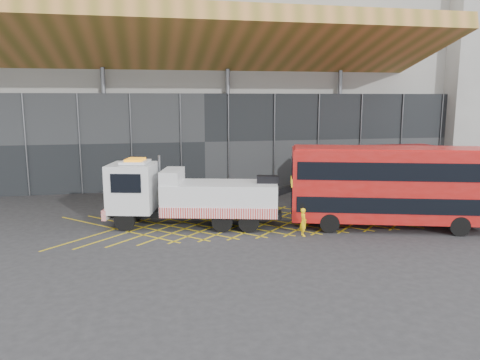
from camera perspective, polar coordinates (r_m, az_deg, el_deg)
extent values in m
plane|color=#272729|center=(28.76, -5.29, -5.43)|extent=(120.00, 120.00, 0.00)
cube|color=gold|center=(28.66, -14.92, -5.77)|extent=(7.16, 7.16, 0.01)
cube|color=gold|center=(28.66, -14.92, -5.77)|extent=(7.16, 7.16, 0.01)
cube|color=gold|center=(28.60, -11.70, -5.67)|extent=(7.16, 7.16, 0.01)
cube|color=gold|center=(28.60, -11.70, -5.67)|extent=(7.16, 7.16, 0.01)
cube|color=gold|center=(28.63, -8.48, -5.55)|extent=(7.16, 7.16, 0.01)
cube|color=gold|center=(28.63, -8.48, -5.55)|extent=(7.16, 7.16, 0.01)
cube|color=gold|center=(28.75, -5.29, -5.42)|extent=(7.16, 7.16, 0.01)
cube|color=gold|center=(28.75, -5.29, -5.42)|extent=(7.16, 7.16, 0.01)
cube|color=gold|center=(28.96, -2.13, -5.27)|extent=(7.16, 7.16, 0.01)
cube|color=gold|center=(28.96, -2.13, -5.27)|extent=(7.16, 7.16, 0.01)
cube|color=gold|center=(29.26, 0.98, -5.11)|extent=(7.16, 7.16, 0.01)
cube|color=gold|center=(29.26, 0.98, -5.11)|extent=(7.16, 7.16, 0.01)
cube|color=gold|center=(29.64, 4.01, -4.93)|extent=(7.16, 7.16, 0.01)
cube|color=gold|center=(29.64, 4.01, -4.93)|extent=(7.16, 7.16, 0.01)
cube|color=gold|center=(30.10, 6.96, -4.75)|extent=(7.16, 7.16, 0.01)
cube|color=gold|center=(30.10, 6.96, -4.75)|extent=(7.16, 7.16, 0.01)
cube|color=gold|center=(30.63, 9.80, -4.57)|extent=(7.16, 7.16, 0.01)
cube|color=gold|center=(30.63, 9.80, -4.57)|extent=(7.16, 7.16, 0.01)
cube|color=gold|center=(31.24, 12.55, -4.38)|extent=(7.16, 7.16, 0.01)
cube|color=gold|center=(31.24, 12.55, -4.38)|extent=(7.16, 7.16, 0.01)
cube|color=gold|center=(31.92, 15.18, -4.18)|extent=(7.16, 7.16, 0.01)
cube|color=gold|center=(31.92, 15.18, -4.18)|extent=(7.16, 7.16, 0.01)
cube|color=gold|center=(32.66, 17.69, -3.99)|extent=(7.16, 7.16, 0.01)
cube|color=gold|center=(32.66, 17.69, -3.99)|extent=(7.16, 7.16, 0.01)
cube|color=gold|center=(33.46, 20.09, -3.80)|extent=(7.16, 7.16, 0.01)
cube|color=gold|center=(33.46, 20.09, -3.80)|extent=(7.16, 7.16, 0.01)
cube|color=gray|center=(46.87, -5.62, 11.59)|extent=(55.00, 14.00, 18.00)
cube|color=black|center=(39.75, -4.38, 4.70)|extent=(55.00, 0.80, 8.00)
cube|color=olive|center=(35.92, -7.06, 16.09)|extent=(40.00, 11.93, 4.07)
cylinder|color=#595B60|center=(39.28, -16.08, 5.75)|extent=(0.36, 0.36, 10.00)
cylinder|color=#595B60|center=(39.78, -1.49, 6.18)|extent=(0.36, 0.36, 10.00)
cylinder|color=#595B60|center=(42.68, 11.93, 6.22)|extent=(0.36, 0.36, 10.00)
cube|color=black|center=(28.24, -5.53, -4.11)|extent=(10.33, 3.58, 0.38)
cube|color=white|center=(28.66, -12.96, -0.88)|extent=(3.21, 3.29, 2.84)
cube|color=black|center=(28.96, -15.54, 0.11)|extent=(0.64, 2.34, 1.20)
cube|color=red|center=(29.34, -15.43, -3.57)|extent=(0.96, 2.82, 0.60)
cube|color=orange|center=(28.34, -12.66, 2.44)|extent=(1.27, 1.51, 0.13)
cube|color=white|center=(27.84, -2.45, -2.09)|extent=(7.23, 4.30, 1.75)
cube|color=red|center=(26.63, -2.70, -4.09)|extent=(6.58, 1.71, 0.60)
cube|color=white|center=(27.99, -8.27, 0.50)|extent=(1.70, 2.81, 0.76)
cube|color=black|center=(27.54, 3.43, -0.03)|extent=(1.40, 0.85, 0.55)
cube|color=black|center=(27.68, 5.68, -1.16)|extent=(2.41, 0.95, 1.18)
cylinder|color=black|center=(28.02, -13.87, -4.82)|extent=(1.26, 0.66, 1.20)
cylinder|color=black|center=(30.16, -12.66, -3.73)|extent=(1.26, 0.66, 1.20)
cylinder|color=black|center=(26.91, 1.08, -5.14)|extent=(1.26, 0.66, 1.20)
cylinder|color=black|center=(29.13, 1.20, -3.97)|extent=(1.26, 0.66, 1.20)
cylinder|color=#595B60|center=(29.26, -9.76, 0.65)|extent=(0.15, 0.15, 2.40)
cube|color=#9E0F0C|center=(28.65, 18.24, -0.54)|extent=(12.08, 6.00, 4.16)
cube|color=black|center=(28.84, 18.13, -2.45)|extent=(11.64, 5.92, 0.91)
cube|color=black|center=(28.50, 18.34, 1.35)|extent=(11.64, 5.92, 1.02)
cube|color=black|center=(28.08, 6.29, -2.22)|extent=(0.75, 2.32, 1.39)
cube|color=black|center=(27.75, 6.37, 1.57)|extent=(0.75, 2.32, 1.02)
cube|color=yellow|center=(27.88, 6.31, -0.17)|extent=(0.61, 1.85, 0.38)
cube|color=#9E0F0C|center=(28.37, 18.47, 3.66)|extent=(11.79, 5.72, 0.13)
cylinder|color=black|center=(27.30, 10.86, -5.19)|extent=(1.16, 0.63, 1.11)
cylinder|color=black|center=(29.65, 10.40, -3.97)|extent=(1.16, 0.63, 1.11)
cylinder|color=black|center=(28.94, 25.21, -5.11)|extent=(1.16, 0.63, 1.11)
cylinder|color=black|center=(31.16, 23.69, -3.98)|extent=(1.16, 0.63, 1.11)
cube|color=maroon|center=(39.50, 16.52, 1.51)|extent=(9.42, 2.37, 3.31)
cube|color=black|center=(39.61, 16.47, 0.40)|extent=(9.05, 2.42, 0.72)
cube|color=black|center=(39.40, 16.58, 2.60)|extent=(9.05, 2.42, 0.81)
cube|color=black|center=(37.54, 10.18, 0.21)|extent=(0.10, 1.91, 1.11)
cube|color=black|center=(37.32, 10.25, 2.47)|extent=(0.10, 1.91, 0.81)
cube|color=yellow|center=(37.41, 10.20, 1.43)|extent=(0.09, 1.52, 0.30)
cube|color=maroon|center=(39.30, 16.64, 3.93)|extent=(9.23, 2.19, 0.10)
cylinder|color=black|center=(37.58, 13.12, -1.31)|extent=(0.89, 0.27, 0.89)
cylinder|color=black|center=(39.24, 11.93, -0.80)|extent=(0.89, 0.27, 0.89)
cylinder|color=black|center=(40.38, 20.44, -0.91)|extent=(0.89, 0.27, 0.89)
cylinder|color=black|center=(41.93, 19.05, -0.45)|extent=(0.89, 0.27, 0.89)
imported|color=yellow|center=(26.40, 7.73, -5.09)|extent=(0.38, 0.58, 1.58)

